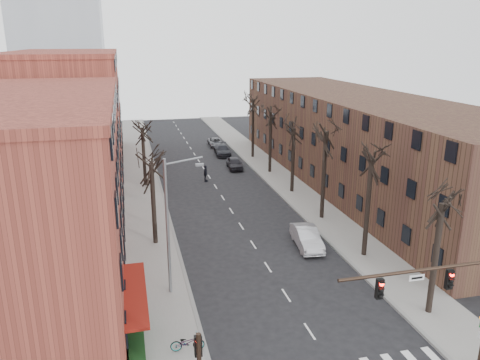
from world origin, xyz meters
TOP-DOWN VIEW (x-y plane):
  - sidewalk_left at (-8.00, 35.00)m, footprint 4.00×90.00m
  - sidewalk_right at (8.00, 35.00)m, footprint 4.00×90.00m
  - building_left_near at (-16.00, 15.00)m, footprint 12.00×26.00m
  - building_left_far at (-16.00, 44.00)m, footprint 12.00×28.00m
  - building_right at (16.00, 30.00)m, footprint 12.00×50.00m
  - awning_left at (-9.40, 6.00)m, footprint 1.20×7.00m
  - hedge at (-9.50, 5.00)m, footprint 0.80×6.00m
  - tree_right_a at (7.60, 4.00)m, footprint 5.20×5.20m
  - tree_right_b at (7.60, 12.00)m, footprint 5.20×5.20m
  - tree_right_c at (7.60, 20.00)m, footprint 5.20×5.20m
  - tree_right_d at (7.60, 28.00)m, footprint 5.20×5.20m
  - tree_right_e at (7.60, 36.00)m, footprint 5.20×5.20m
  - tree_right_f at (7.60, 44.00)m, footprint 5.20×5.20m
  - tree_left_a at (-7.60, 18.00)m, footprint 5.20×5.20m
  - tree_left_b at (-7.60, 34.00)m, footprint 5.20×5.20m
  - signal_mast_arm at (5.45, -1.00)m, footprint 8.14×0.30m
  - streetlight at (-7.03, 10.00)m, footprint 2.45×0.22m
  - silver_sedan at (4.00, 14.63)m, footprint 2.17×4.95m
  - parked_car_near at (3.80, 38.86)m, footprint 1.91×4.29m
  - parked_car_mid at (3.80, 46.48)m, footprint 2.42×5.15m
  - parked_car_far at (3.94, 52.36)m, footprint 2.24×4.54m
  - pedestrian_a at (-9.27, 6.85)m, footprint 0.68×0.45m
  - pedestrian_crossing at (-0.75, 34.16)m, footprint 0.73×1.21m
  - bicycle at (-6.93, 3.78)m, footprint 1.83×0.79m

SIDE VIEW (x-z plane):
  - awning_left at x=-9.40m, z-range -0.07..0.07m
  - tree_right_a at x=7.60m, z-range -5.00..5.00m
  - tree_right_b at x=7.60m, z-range -5.40..5.40m
  - tree_right_c at x=7.60m, z-range -5.80..5.80m
  - tree_right_d at x=7.60m, z-range -5.00..5.00m
  - tree_right_e at x=7.60m, z-range -5.40..5.40m
  - tree_right_f at x=7.60m, z-range -5.80..5.80m
  - tree_left_a at x=-7.60m, z-range -4.75..4.75m
  - tree_left_b at x=-7.60m, z-range -4.75..4.75m
  - sidewalk_left at x=-8.00m, z-range 0.00..0.15m
  - sidewalk_right at x=8.00m, z-range 0.00..0.15m
  - bicycle at x=-6.93m, z-range 0.15..1.09m
  - parked_car_far at x=3.94m, z-range 0.00..1.24m
  - hedge at x=-9.50m, z-range 0.15..1.15m
  - parked_car_near at x=3.80m, z-range 0.00..1.43m
  - parked_car_mid at x=3.80m, z-range 0.00..1.45m
  - silver_sedan at x=4.00m, z-range 0.00..1.58m
  - pedestrian_crossing at x=-0.75m, z-range 0.00..1.93m
  - pedestrian_a at x=-9.27m, z-range 0.15..1.97m
  - signal_mast_arm at x=5.45m, z-range 0.80..8.00m
  - building_right at x=16.00m, z-range 0.00..10.00m
  - streetlight at x=-7.03m, z-range 0.50..9.53m
  - building_left_near at x=-16.00m, z-range 0.00..12.00m
  - building_left_far at x=-16.00m, z-range 0.00..14.00m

